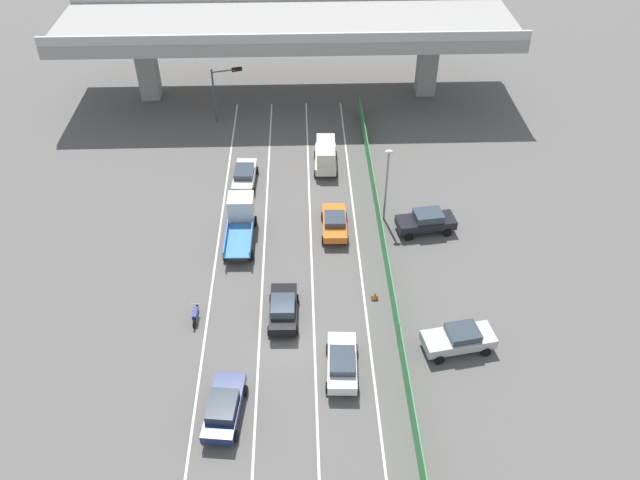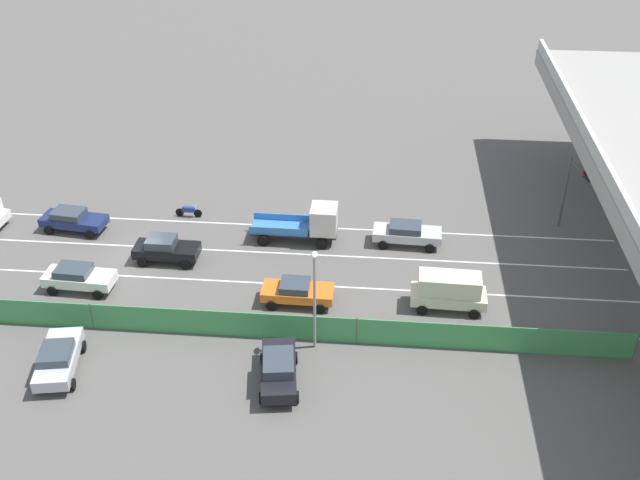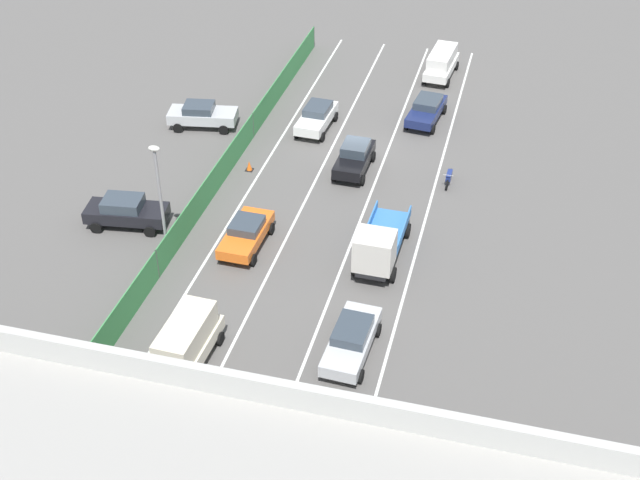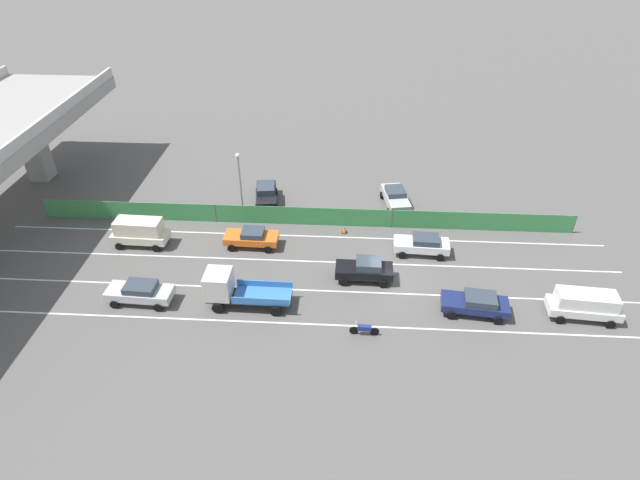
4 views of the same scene
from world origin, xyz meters
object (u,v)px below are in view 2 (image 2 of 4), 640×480
car_van_cream (449,290)px  parked_sedan_dark (279,369)px  car_sedan_navy (73,219)px  car_sedan_white (78,277)px  parked_wagon_silver (58,358)px  traffic_light (574,185)px  car_taxi_orange (297,291)px  traffic_cone (166,316)px  car_sedan_silver (407,233)px  car_sedan_black (166,249)px  flatbed_truck_blue (311,223)px  motorcycle (189,211)px  street_lamp (315,290)px

car_van_cream → parked_sedan_dark: (7.34, -9.24, -0.34)m
car_sedan_navy → car_sedan_white: (6.84, 2.94, 0.03)m
parked_wagon_silver → traffic_light: 34.32m
car_taxi_orange → traffic_light: bearing=118.6°
traffic_cone → car_sedan_silver: bearing=124.3°
car_van_cream → car_sedan_silver: size_ratio=0.97×
car_sedan_white → car_sedan_silver: 21.52m
car_van_cream → car_sedan_black: bearing=-100.9°
flatbed_truck_blue → traffic_light: 17.97m
parked_sedan_dark → car_taxi_orange: bearing=178.6°
car_sedan_navy → car_sedan_white: car_sedan_white is taller
car_van_cream → car_sedan_white: (0.07, -22.75, -0.40)m
car_taxi_orange → car_sedan_silver: bearing=137.5°
car_van_cream → flatbed_truck_blue: (-6.82, -8.95, 0.06)m
car_sedan_black → motorcycle: car_sedan_black is taller
car_sedan_black → traffic_light: size_ratio=0.79×
car_sedan_black → car_van_cream: car_van_cream is taller
car_van_cream → traffic_light: (-9.36, 8.67, 2.52)m
traffic_light → traffic_cone: size_ratio=8.65×
car_sedan_navy → motorcycle: bearing=108.4°
parked_sedan_dark → traffic_light: traffic_light is taller
car_sedan_navy → car_van_cream: 26.56m
car_van_cream → traffic_cone: size_ratio=7.22×
flatbed_truck_blue → traffic_light: traffic_light is taller
motorcycle → traffic_cone: motorcycle is taller
car_sedan_silver → parked_wagon_silver: size_ratio=0.99×
car_taxi_orange → parked_sedan_dark: size_ratio=0.94×
car_van_cream → flatbed_truck_blue: 11.25m
car_sedan_black → car_sedan_silver: bearing=102.3°
car_sedan_silver → traffic_cone: 17.13m
car_sedan_silver → street_lamp: size_ratio=0.74×
car_taxi_orange → motorcycle: (-9.62, -9.01, -0.39)m
car_taxi_orange → car_sedan_white: 13.68m
car_taxi_orange → car_sedan_white: bearing=-91.0°
car_van_cream → flatbed_truck_blue: flatbed_truck_blue is taller
car_taxi_orange → motorcycle: size_ratio=2.23×
car_sedan_silver → parked_sedan_dark: (14.29, -6.83, 0.08)m
traffic_light → traffic_cone: traffic_light is taller
motorcycle → traffic_cone: bearing=7.2°
parked_sedan_dark → parked_wagon_silver: bearing=-89.3°
car_sedan_navy → motorcycle: 8.03m
car_sedan_silver → flatbed_truck_blue: size_ratio=0.79×
parked_wagon_silver → car_taxi_orange: bearing=120.8°
car_sedan_silver → street_lamp: 12.76m
car_taxi_orange → street_lamp: bearing=19.9°
motorcycle → traffic_cone: (12.00, 1.53, -0.17)m
parked_wagon_silver → car_sedan_white: bearing=-167.4°
car_taxi_orange → motorcycle: bearing=-136.9°
motorcycle → traffic_light: 26.96m
parked_sedan_dark → car_sedan_navy: bearing=-130.6°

